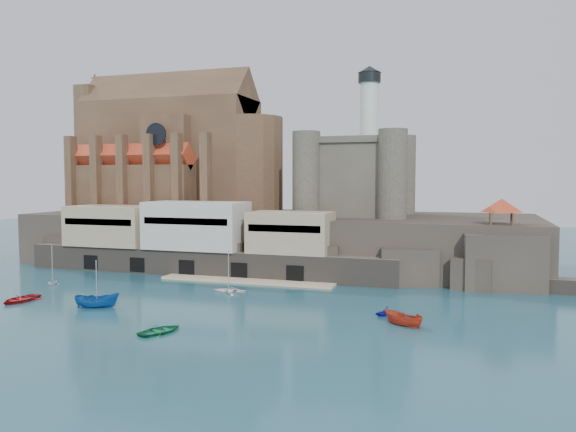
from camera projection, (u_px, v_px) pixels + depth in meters
The scene contains 14 objects.
ground at pixel (184, 304), 77.16m from camera, with size 300.00×300.00×0.00m, color #1B4A5B.
promontory at pixel (276, 239), 114.26m from camera, with size 100.00×36.00×10.00m.
quay at pixel (195, 240), 101.78m from camera, with size 70.00×12.00×13.05m.
church at pixel (177, 156), 122.82m from camera, with size 47.00×25.93×30.51m.
castle_keep at pixel (357, 173), 110.00m from camera, with size 21.20×21.20×29.30m.
rock_outcrop at pixel (500, 262), 88.53m from camera, with size 14.50×10.50×8.70m.
pavilion at pixel (502, 207), 88.11m from camera, with size 6.40×6.40×5.40m.
boat_0 at pixel (20, 301), 78.73m from camera, with size 4.33×1.26×6.07m, color #B51719.
boat_2 at pixel (97, 308), 74.94m from camera, with size 2.20×2.26×5.86m, color #134C99.
boat_3 at pixel (161, 332), 62.79m from camera, with size 3.78×1.10×5.30m, color #13783D.
boat_4 at pixel (53, 284), 91.32m from camera, with size 2.41×1.47×2.79m, color silver.
boat_5 at pixel (403, 325), 65.80m from camera, with size 1.89×1.94×5.01m, color #B9351C.
boat_6 at pixel (229, 292), 84.85m from camera, with size 3.83×1.11×5.37m, color white.
boat_7 at pixel (386, 316), 70.56m from camera, with size 2.53×1.55×2.93m, color #111094.
Camera 1 is at (37.07, -68.08, 17.21)m, focal length 35.00 mm.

